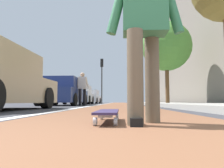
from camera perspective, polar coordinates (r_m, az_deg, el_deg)
The scene contains 13 objects.
ground_plane at distance 10.77m, azimuth 1.89°, elevation -5.78°, with size 80.00×80.00×0.00m, color #38383D.
bike_lane_paint at distance 24.77m, azimuth 1.89°, elevation -5.17°, with size 56.00×2.32×0.00m, color brown.
lane_stripe_white at distance 20.81m, azimuth -1.74°, elevation -5.25°, with size 52.00×0.16×0.01m, color silver.
sidewalk_curb at distance 19.04m, azimuth 11.52°, elevation -5.02°, with size 52.00×3.20×0.13m, color #9E9B93.
building_facade at distance 24.20m, azimuth 15.94°, elevation 9.25°, with size 40.00×1.20×11.93m, color slate.
skateboard at distance 2.10m, azimuth -1.12°, elevation -7.62°, with size 0.84×0.21×0.11m.
skater_person at distance 2.09m, azimuth 8.57°, elevation 15.96°, with size 0.46×0.72×1.64m.
parked_car_mid at distance 11.92m, azimuth -12.74°, elevation -2.22°, with size 4.17×2.12×1.46m.
parked_car_far at distance 17.52m, azimuth -8.60°, elevation -2.96°, with size 4.26×2.08×1.49m.
parked_car_end at distance 23.88m, azimuth -5.73°, elevation -3.50°, with size 4.45×2.06×1.47m.
traffic_light at distance 21.47m, azimuth -2.71°, elevation 2.99°, with size 0.33×0.28×4.47m.
street_tree_mid at distance 13.10m, azimuth 14.24°, elevation 9.62°, with size 2.87×2.87×4.86m.
pedestrian_distant at distance 11.25m, azimuth -7.87°, elevation -0.69°, with size 0.48×0.75×1.72m.
Camera 1 is at (-0.77, 0.00, 0.20)m, focal length 34.50 mm.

